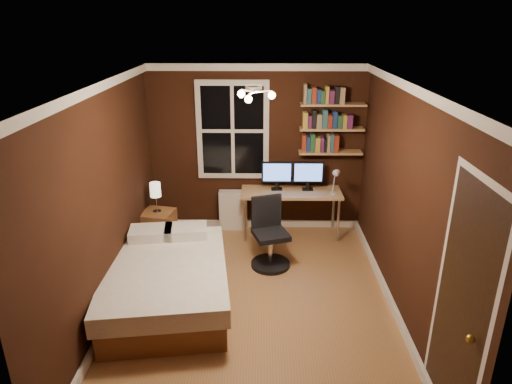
{
  "coord_description": "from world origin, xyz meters",
  "views": [
    {
      "loc": [
        0.08,
        -4.48,
        3.11
      ],
      "look_at": [
        0.01,
        0.45,
        1.21
      ],
      "focal_mm": 32.0,
      "sensor_mm": 36.0,
      "label": 1
    }
  ],
  "objects_px": {
    "bed": "(167,282)",
    "monitor_left": "(277,176)",
    "nightstand": "(159,229)",
    "desk": "(291,195)",
    "radiator": "(233,210)",
    "monitor_right": "(308,176)",
    "bedside_lamp": "(156,198)",
    "office_chair": "(270,241)",
    "desk_lamp": "(335,181)"
  },
  "relations": [
    {
      "from": "monitor_left",
      "to": "monitor_right",
      "type": "height_order",
      "value": "same"
    },
    {
      "from": "bedside_lamp",
      "to": "monitor_left",
      "type": "bearing_deg",
      "value": 15.25
    },
    {
      "from": "nightstand",
      "to": "radiator",
      "type": "bearing_deg",
      "value": 41.06
    },
    {
      "from": "bedside_lamp",
      "to": "desk",
      "type": "distance_m",
      "value": 1.96
    },
    {
      "from": "desk",
      "to": "monitor_right",
      "type": "bearing_deg",
      "value": 16.7
    },
    {
      "from": "desk",
      "to": "desk_lamp",
      "type": "relative_size",
      "value": 3.35
    },
    {
      "from": "monitor_right",
      "to": "radiator",
      "type": "bearing_deg",
      "value": 174.44
    },
    {
      "from": "desk_lamp",
      "to": "office_chair",
      "type": "distance_m",
      "value": 1.33
    },
    {
      "from": "radiator",
      "to": "desk",
      "type": "distance_m",
      "value": 0.95
    },
    {
      "from": "bedside_lamp",
      "to": "monitor_left",
      "type": "relative_size",
      "value": 0.96
    },
    {
      "from": "bedside_lamp",
      "to": "monitor_left",
      "type": "xyz_separation_m",
      "value": [
        1.7,
        0.46,
        0.17
      ]
    },
    {
      "from": "monitor_right",
      "to": "office_chair",
      "type": "distance_m",
      "value": 1.27
    },
    {
      "from": "bedside_lamp",
      "to": "desk_lamp",
      "type": "distance_m",
      "value": 2.54
    },
    {
      "from": "monitor_right",
      "to": "bedside_lamp",
      "type": "bearing_deg",
      "value": -167.88
    },
    {
      "from": "nightstand",
      "to": "bed",
      "type": "bearing_deg",
      "value": -62.2
    },
    {
      "from": "nightstand",
      "to": "monitor_left",
      "type": "relative_size",
      "value": 1.16
    },
    {
      "from": "bedside_lamp",
      "to": "office_chair",
      "type": "height_order",
      "value": "bedside_lamp"
    },
    {
      "from": "nightstand",
      "to": "office_chair",
      "type": "bearing_deg",
      "value": -6.17
    },
    {
      "from": "bed",
      "to": "monitor_right",
      "type": "bearing_deg",
      "value": 39.03
    },
    {
      "from": "radiator",
      "to": "desk_lamp",
      "type": "distance_m",
      "value": 1.64
    },
    {
      "from": "bed",
      "to": "desk_lamp",
      "type": "xyz_separation_m",
      "value": [
        2.12,
        1.63,
        0.65
      ]
    },
    {
      "from": "desk_lamp",
      "to": "monitor_right",
      "type": "bearing_deg",
      "value": 146.52
    },
    {
      "from": "desk",
      "to": "monitor_left",
      "type": "relative_size",
      "value": 3.24
    },
    {
      "from": "bedside_lamp",
      "to": "monitor_right",
      "type": "relative_size",
      "value": 0.96
    },
    {
      "from": "desk",
      "to": "desk_lamp",
      "type": "distance_m",
      "value": 0.69
    },
    {
      "from": "desk",
      "to": "monitor_right",
      "type": "xyz_separation_m",
      "value": [
        0.25,
        0.07,
        0.28
      ]
    },
    {
      "from": "bed",
      "to": "desk_lamp",
      "type": "distance_m",
      "value": 2.76
    },
    {
      "from": "nightstand",
      "to": "bedside_lamp",
      "type": "xyz_separation_m",
      "value": [
        0.0,
        0.0,
        0.48
      ]
    },
    {
      "from": "desk",
      "to": "radiator",
      "type": "bearing_deg",
      "value": 168.23
    },
    {
      "from": "nightstand",
      "to": "monitor_left",
      "type": "bearing_deg",
      "value": 27.33
    },
    {
      "from": "nightstand",
      "to": "desk_lamp",
      "type": "height_order",
      "value": "desk_lamp"
    },
    {
      "from": "monitor_left",
      "to": "desk_lamp",
      "type": "height_order",
      "value": "desk_lamp"
    },
    {
      "from": "radiator",
      "to": "monitor_right",
      "type": "distance_m",
      "value": 1.28
    },
    {
      "from": "bed",
      "to": "monitor_left",
      "type": "xyz_separation_m",
      "value": [
        1.3,
        1.87,
        0.65
      ]
    },
    {
      "from": "nightstand",
      "to": "desk",
      "type": "distance_m",
      "value": 1.99
    },
    {
      "from": "bed",
      "to": "monitor_left",
      "type": "bearing_deg",
      "value": 47.45
    },
    {
      "from": "nightstand",
      "to": "monitor_right",
      "type": "height_order",
      "value": "monitor_right"
    },
    {
      "from": "nightstand",
      "to": "radiator",
      "type": "xyz_separation_m",
      "value": [
        1.03,
        0.57,
        0.05
      ]
    },
    {
      "from": "radiator",
      "to": "desk",
      "type": "xyz_separation_m",
      "value": [
        0.88,
        -0.18,
        0.32
      ]
    },
    {
      "from": "desk",
      "to": "monitor_left",
      "type": "bearing_deg",
      "value": 160.92
    },
    {
      "from": "office_chair",
      "to": "monitor_left",
      "type": "bearing_deg",
      "value": 65.18
    },
    {
      "from": "nightstand",
      "to": "office_chair",
      "type": "height_order",
      "value": "office_chair"
    },
    {
      "from": "bed",
      "to": "office_chair",
      "type": "height_order",
      "value": "office_chair"
    },
    {
      "from": "bed",
      "to": "bedside_lamp",
      "type": "xyz_separation_m",
      "value": [
        -0.4,
        1.41,
        0.47
      ]
    },
    {
      "from": "radiator",
      "to": "office_chair",
      "type": "height_order",
      "value": "office_chair"
    },
    {
      "from": "office_chair",
      "to": "radiator",
      "type": "bearing_deg",
      "value": 98.53
    },
    {
      "from": "bedside_lamp",
      "to": "radiator",
      "type": "xyz_separation_m",
      "value": [
        1.03,
        0.57,
        -0.43
      ]
    },
    {
      "from": "bedside_lamp",
      "to": "office_chair",
      "type": "xyz_separation_m",
      "value": [
        1.59,
        -0.52,
        -0.4
      ]
    },
    {
      "from": "bedside_lamp",
      "to": "desk",
      "type": "xyz_separation_m",
      "value": [
        1.91,
        0.39,
        -0.11
      ]
    },
    {
      "from": "monitor_left",
      "to": "monitor_right",
      "type": "bearing_deg",
      "value": 0.0
    }
  ]
}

